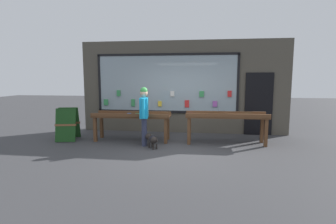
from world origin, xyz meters
The scene contains 7 objects.
ground_plane centered at (0.00, 0.00, 0.00)m, with size 40.00×40.00×0.00m, color #38383A.
shopfront_facade centered at (0.00, 2.39, 1.60)m, with size 7.21×0.29×3.20m.
display_table_left centered at (-1.42, 0.91, 0.70)m, with size 2.37×0.76×0.88m.
display_table_right centered at (1.42, 0.91, 0.74)m, with size 2.37×0.69×0.92m.
person_browsing centered at (-0.91, 0.37, 0.97)m, with size 0.28×0.65×1.67m.
small_dog centered at (-0.63, 0.11, 0.25)m, with size 0.44×0.47×0.38m.
sandwich_board_sign centered at (-3.42, 0.70, 0.51)m, with size 0.73×0.83×1.00m.
Camera 1 is at (0.78, -6.80, 1.92)m, focal length 28.00 mm.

